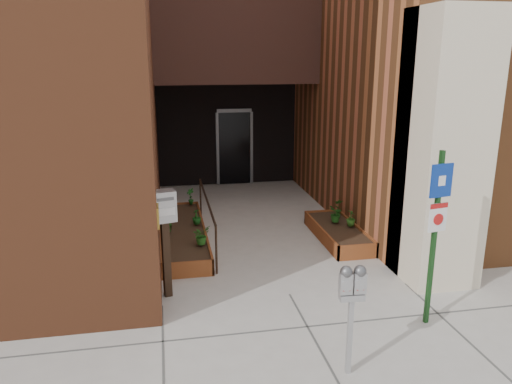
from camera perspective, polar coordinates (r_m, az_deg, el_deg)
ground at (r=8.13m, az=3.85°, el=-11.60°), size 80.00×80.00×0.00m
architecture at (r=14.05m, az=-4.09°, el=20.65°), size 20.00×14.60×10.00m
planter_left at (r=10.33m, az=-8.35°, el=-4.89°), size 0.90×3.60×0.30m
planter_right at (r=10.45m, az=9.35°, el=-4.68°), size 0.80×2.20×0.30m
handrail at (r=10.12m, az=-5.64°, el=-1.56°), size 0.04×3.34×0.90m
parking_meter at (r=5.93m, az=10.93°, el=-11.04°), size 0.31×0.15×1.39m
sign_post at (r=7.14m, az=19.93°, el=-3.11°), size 0.34×0.11×2.49m
payment_dropbox at (r=7.72m, az=-10.41°, el=-3.29°), size 0.39×0.33×1.73m
shrub_left_a at (r=9.29m, az=-6.28°, el=-4.91°), size 0.44×0.44×0.35m
shrub_left_b at (r=10.04m, az=-10.09°, el=-3.50°), size 0.27×0.27×0.35m
shrub_left_c at (r=10.40m, az=-6.81°, el=-2.79°), size 0.25×0.25×0.32m
shrub_left_d at (r=11.75m, az=-7.49°, el=-0.50°), size 0.28×0.28×0.39m
shrub_right_a at (r=10.40m, az=10.81°, el=-2.93°), size 0.19×0.19×0.33m
shrub_right_b at (r=11.06m, az=9.40°, el=-1.67°), size 0.20×0.20×0.36m
shrub_right_c at (r=10.56m, az=9.12°, el=-2.50°), size 0.37×0.37×0.35m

